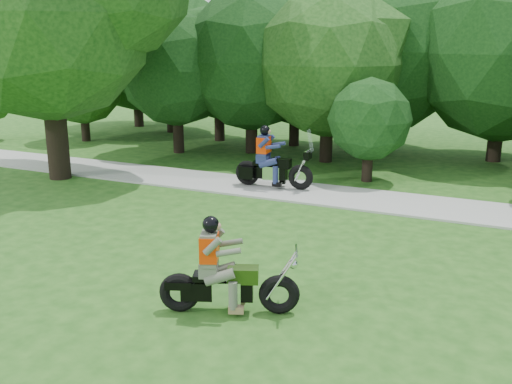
% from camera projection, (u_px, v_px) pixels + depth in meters
% --- Properties ---
extents(ground, '(100.00, 100.00, 0.00)m').
position_uv_depth(ground, '(289.00, 341.00, 8.37)').
color(ground, '#1F5017').
rests_on(ground, ground).
extents(walkway, '(60.00, 2.20, 0.06)m').
position_uv_depth(walkway, '(399.00, 203.00, 15.38)').
color(walkway, '#AAAAA5').
rests_on(walkway, ground).
extents(tree_line, '(39.86, 11.49, 7.61)m').
position_uv_depth(tree_line, '(433.00, 60.00, 20.34)').
color(tree_line, black).
rests_on(tree_line, ground).
extents(chopper_motorcycle, '(2.21, 1.21, 1.63)m').
position_uv_depth(chopper_motorcycle, '(222.00, 278.00, 9.11)').
color(chopper_motorcycle, black).
rests_on(chopper_motorcycle, ground).
extents(touring_motorcycle, '(2.42, 0.80, 1.84)m').
position_uv_depth(touring_motorcycle, '(269.00, 165.00, 16.83)').
color(touring_motorcycle, black).
rests_on(touring_motorcycle, walkway).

